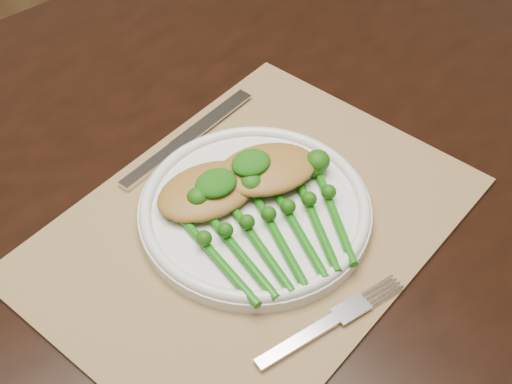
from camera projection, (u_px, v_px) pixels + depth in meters
dining_table at (197, 339)px, 1.14m from camera, size 1.65×0.99×0.75m
placemat at (252, 226)px, 0.81m from camera, size 0.56×0.47×0.00m
dinner_plate at (255, 209)px, 0.81m from camera, size 0.27×0.27×0.02m
knife at (176, 146)px, 0.89m from camera, size 0.22×0.07×0.01m
fork at (340, 316)px, 0.72m from camera, size 0.18×0.03×0.01m
chicken_fillet_left at (207, 191)px, 0.81m from camera, size 0.13×0.09×0.02m
chicken_fillet_right at (267, 169)px, 0.82m from camera, size 0.14×0.11×0.02m
pesto_dollop_left at (216, 183)px, 0.80m from camera, size 0.05×0.04×0.02m
pesto_dollop_right at (251, 163)px, 0.81m from camera, size 0.05×0.04×0.02m
broccolini_bundle at (277, 234)px, 0.77m from camera, size 0.20×0.21×0.04m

